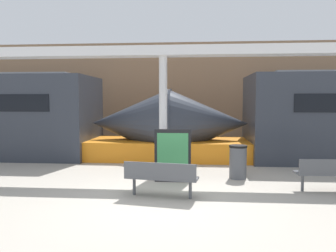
{
  "coord_description": "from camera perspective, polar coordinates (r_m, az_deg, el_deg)",
  "views": [
    {
      "loc": [
        0.7,
        -6.88,
        2.14
      ],
      "look_at": [
        -0.11,
        2.96,
        1.4
      ],
      "focal_mm": 35.0,
      "sensor_mm": 36.0,
      "label": 1
    }
  ],
  "objects": [
    {
      "name": "canopy_beam",
      "position": [
        9.76,
        -0.87,
        12.86
      ],
      "size": [
        28.0,
        0.6,
        0.28
      ],
      "primitive_type": "cube",
      "color": "silver",
      "rests_on": "support_column_near"
    },
    {
      "name": "poster_board",
      "position": [
        8.71,
        0.82,
        -5.14
      ],
      "size": [
        0.97,
        0.07,
        1.41
      ],
      "color": "black",
      "rests_on": "ground_plane"
    },
    {
      "name": "station_wall",
      "position": [
        16.15,
        2.25,
        5.56
      ],
      "size": [
        56.0,
        0.2,
        5.0
      ],
      "primitive_type": "cube",
      "color": "#937051",
      "rests_on": "ground_plane"
    },
    {
      "name": "ground_plane",
      "position": [
        7.24,
        -1.05,
        -12.92
      ],
      "size": [
        60.0,
        60.0,
        0.0
      ],
      "primitive_type": "plane",
      "color": "#A8A093"
    },
    {
      "name": "trash_bin",
      "position": [
        9.36,
        12.09,
        -6.11
      ],
      "size": [
        0.49,
        0.49,
        0.93
      ],
      "color": "#4C4F54",
      "rests_on": "ground_plane"
    },
    {
      "name": "bench_near",
      "position": [
        7.35,
        -1.27,
        -8.67
      ],
      "size": [
        1.68,
        0.69,
        0.81
      ],
      "rotation": [
        0.0,
        0.0,
        -0.16
      ],
      "color": "#4C4F54",
      "rests_on": "ground_plane"
    },
    {
      "name": "support_column_near",
      "position": [
        9.66,
        -0.86,
        1.84
      ],
      "size": [
        0.24,
        0.24,
        3.46
      ],
      "primitive_type": "cylinder",
      "color": "silver",
      "rests_on": "ground_plane"
    },
    {
      "name": "bench_far",
      "position": [
        8.69,
        26.74,
        -7.09
      ],
      "size": [
        1.68,
        0.52,
        0.81
      ],
      "rotation": [
        0.0,
        0.0,
        0.05
      ],
      "color": "#4C4F54",
      "rests_on": "ground_plane"
    }
  ]
}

